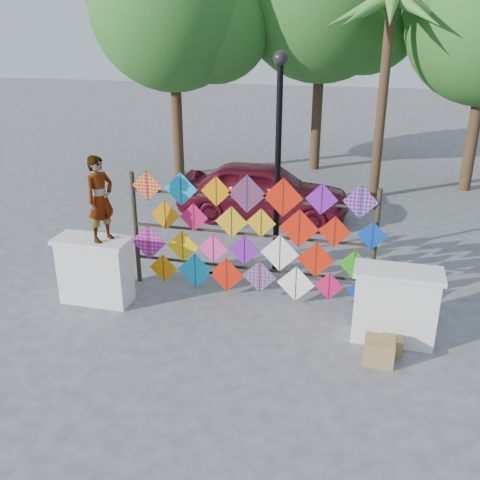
# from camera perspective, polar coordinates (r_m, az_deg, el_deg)

# --- Properties ---
(ground) EXTENTS (80.00, 80.00, 0.00)m
(ground) POSITION_cam_1_polar(r_m,az_deg,el_deg) (9.84, -0.23, -7.83)
(ground) COLOR gray
(ground) RESTS_ON ground
(parapet_left) EXTENTS (1.40, 0.65, 1.28)m
(parapet_left) POSITION_cam_1_polar(r_m,az_deg,el_deg) (10.33, -15.19, -3.09)
(parapet_left) COLOR white
(parapet_left) RESTS_ON ground
(parapet_right) EXTENTS (1.40, 0.65, 1.28)m
(parapet_right) POSITION_cam_1_polar(r_m,az_deg,el_deg) (9.12, 16.18, -6.69)
(parapet_right) COLOR white
(parapet_right) RESTS_ON ground
(kite_rack) EXTENTS (4.98, 0.24, 2.42)m
(kite_rack) POSITION_cam_1_polar(r_m,az_deg,el_deg) (9.94, 1.26, 0.18)
(kite_rack) COLOR #2B2418
(kite_rack) RESTS_ON ground
(tree_west) EXTENTS (5.85, 5.20, 8.01)m
(tree_west) POSITION_cam_1_polar(r_m,az_deg,el_deg) (18.51, -6.88, 23.32)
(tree_west) COLOR #4F3421
(tree_west) RESTS_ON ground
(palm_tree) EXTENTS (3.62, 3.62, 5.83)m
(palm_tree) POSITION_cam_1_polar(r_m,az_deg,el_deg) (16.26, 15.70, 21.42)
(palm_tree) COLOR #4F3421
(palm_tree) RESTS_ON ground
(vendor_woman) EXTENTS (0.55, 0.66, 1.55)m
(vendor_woman) POSITION_cam_1_polar(r_m,az_deg,el_deg) (9.72, -14.69, 4.26)
(vendor_woman) COLOR #99999E
(vendor_woman) RESTS_ON parapet_left
(sedan) EXTENTS (4.55, 1.88, 1.54)m
(sedan) POSITION_cam_1_polar(r_m,az_deg,el_deg) (14.37, 2.53, 5.27)
(sedan) COLOR maroon
(sedan) RESTS_ON ground
(lamppost) EXTENTS (0.28, 0.28, 4.46)m
(lamppost) POSITION_cam_1_polar(r_m,az_deg,el_deg) (10.66, 4.11, 10.00)
(lamppost) COLOR black
(lamppost) RESTS_ON ground
(cardboard_box_near) EXTENTS (0.45, 0.40, 0.40)m
(cardboard_box_near) POSITION_cam_1_polar(r_m,az_deg,el_deg) (8.72, 14.61, -11.37)
(cardboard_box_near) COLOR olive
(cardboard_box_near) RESTS_ON ground
(cardboard_box_far) EXTENTS (0.34, 0.31, 0.28)m
(cardboard_box_far) POSITION_cam_1_polar(r_m,az_deg,el_deg) (9.03, 15.88, -10.69)
(cardboard_box_far) COLOR olive
(cardboard_box_far) RESTS_ON ground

